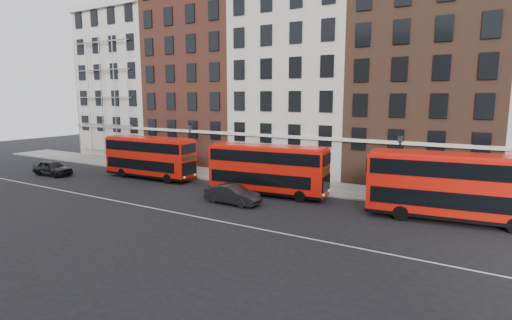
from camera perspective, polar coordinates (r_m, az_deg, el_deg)
The scene contains 13 objects.
ground at distance 30.05m, azimuth -8.24°, elevation -6.63°, with size 120.00×120.00×0.00m, color black.
pavement at distance 38.49m, azimuth 1.68°, elevation -2.97°, with size 80.00×5.00×0.15m, color gray.
kerb at distance 36.38m, azimuth -0.25°, elevation -3.67°, with size 80.00×0.30×0.16m, color gray.
road_centre_line at distance 28.59m, azimuth -10.80°, elevation -7.50°, with size 70.00×0.12×0.01m, color white.
building_terrace at distance 44.43m, azimuth 6.16°, elevation 11.75°, with size 64.00×11.95×22.00m.
bus_b at distance 40.98m, azimuth -14.98°, elevation 0.50°, with size 9.93×2.79×4.13m.
bus_c at distance 32.78m, azimuth 1.61°, elevation -1.24°, with size 10.09×3.40×4.16m.
bus_d at distance 28.75m, azimuth 26.25°, elevation -3.27°, with size 10.87×3.87×4.47m.
car_rear at distance 46.48m, azimuth -27.06°, elevation -1.02°, with size 1.82×4.53×1.55m, color black.
car_front at distance 30.49m, azimuth -3.39°, elevation -4.91°, with size 1.55×4.43×1.46m, color #242427.
lamp_post_left at distance 41.52m, azimuth -9.37°, elevation 1.99°, with size 0.44×0.44×5.33m.
lamp_post_right at distance 31.61m, azimuth 19.75°, elevation -0.58°, with size 0.44×0.44×5.33m.
iron_railings at distance 40.27m, azimuth 3.22°, elevation -1.62°, with size 6.60×0.06×1.00m, color black, non-canonical shape.
Camera 1 is at (18.42, -22.35, 8.02)m, focal length 28.00 mm.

